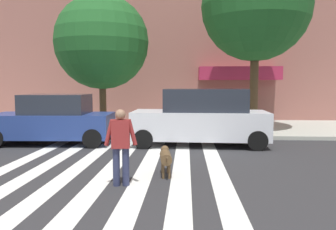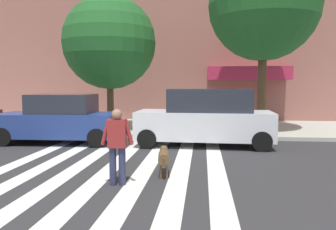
% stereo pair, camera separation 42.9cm
% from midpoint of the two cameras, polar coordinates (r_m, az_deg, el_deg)
% --- Properties ---
extents(ground_plane, '(160.00, 160.00, 0.00)m').
position_cam_midpoint_polar(ground_plane, '(7.55, -21.91, -11.75)').
color(ground_plane, '#2B2B2D').
extents(sidewalk_far, '(80.00, 6.00, 0.15)m').
position_cam_midpoint_polar(sidewalk_far, '(16.50, -6.11, -2.03)').
color(sidewalk_far, '#ADAFA3').
rests_on(sidewalk_far, ground_plane).
extents(crosswalk_stripes, '(5.85, 12.67, 0.01)m').
position_cam_midpoint_polar(crosswalk_stripes, '(7.05, -12.19, -12.67)').
color(crosswalk_stripes, silver).
rests_on(crosswalk_stripes, ground_plane).
extents(parked_car_behind_first, '(4.37, 2.03, 1.80)m').
position_cam_midpoint_polar(parked_car_behind_first, '(12.87, -17.13, -0.74)').
color(parked_car_behind_first, navy).
rests_on(parked_car_behind_first, ground_plane).
extents(parked_car_third_in_line, '(4.78, 2.03, 2.00)m').
position_cam_midpoint_polar(parked_car_third_in_line, '(11.83, 7.48, -0.52)').
color(parked_car_third_in_line, silver).
rests_on(parked_car_third_in_line, ground_plane).
extents(street_tree_nearest, '(4.13, 4.13, 5.92)m').
position_cam_midpoint_polar(street_tree_nearest, '(15.29, -9.18, 12.11)').
color(street_tree_nearest, '#4C3823').
rests_on(street_tree_nearest, sidewalk_far).
extents(street_tree_middle, '(4.68, 4.68, 7.69)m').
position_cam_midpoint_polar(street_tree_middle, '(15.43, 16.89, 17.47)').
color(street_tree_middle, '#4C3823').
rests_on(street_tree_middle, sidewalk_far).
extents(pedestrian_dog_walker, '(0.71, 0.28, 1.64)m').
position_cam_midpoint_polar(pedestrian_dog_walker, '(7.17, -7.00, -4.69)').
color(pedestrian_dog_walker, '#282D4C').
rests_on(pedestrian_dog_walker, ground_plane).
extents(dog_on_leash, '(0.34, 1.10, 0.65)m').
position_cam_midpoint_polar(dog_on_leash, '(7.97, 0.82, -7.18)').
color(dog_on_leash, brown).
rests_on(dog_on_leash, ground_plane).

